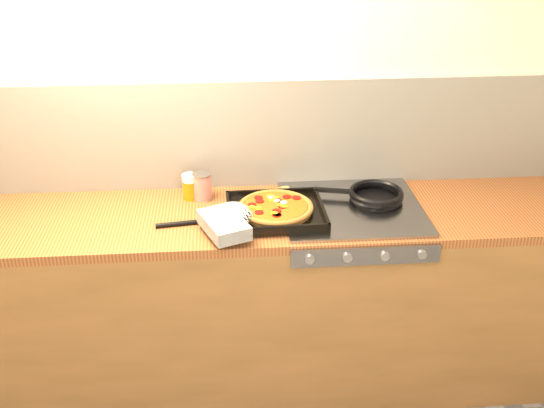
{
  "coord_description": "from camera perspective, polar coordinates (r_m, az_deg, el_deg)",
  "views": [
    {
      "loc": [
        -0.09,
        -1.33,
        2.16
      ],
      "look_at": [
        0.1,
        1.08,
        0.95
      ],
      "focal_mm": 42.0,
      "sensor_mm": 36.0,
      "label": 1
    }
  ],
  "objects": [
    {
      "name": "room_shell",
      "position": [
        2.9,
        -2.47,
        6.19
      ],
      "size": [
        3.2,
        3.2,
        3.2
      ],
      "color": "white",
      "rests_on": "ground"
    },
    {
      "name": "counter_run",
      "position": [
        2.97,
        -1.97,
        -8.55
      ],
      "size": [
        3.2,
        0.62,
        0.9
      ],
      "color": "#8E5E36",
      "rests_on": "ground"
    },
    {
      "name": "stovetop",
      "position": [
        2.79,
        7.16,
        -0.39
      ],
      "size": [
        0.6,
        0.56,
        0.02
      ],
      "primitive_type": "cube",
      "color": "gray",
      "rests_on": "counter_run"
    },
    {
      "name": "pizza_on_tray",
      "position": [
        2.65,
        -0.97,
        -0.73
      ],
      "size": [
        0.54,
        0.48,
        0.07
      ],
      "color": "black",
      "rests_on": "stovetop"
    },
    {
      "name": "frying_pan",
      "position": [
        2.85,
        9.21,
        0.79
      ],
      "size": [
        0.42,
        0.29,
        0.04
      ],
      "color": "black",
      "rests_on": "stovetop"
    },
    {
      "name": "tomato_can",
      "position": [
        2.85,
        -6.29,
        1.59
      ],
      "size": [
        0.1,
        0.1,
        0.12
      ],
      "color": "#980C0C",
      "rests_on": "counter_run"
    },
    {
      "name": "juice_glass",
      "position": [
        2.86,
        -7.34,
        1.57
      ],
      "size": [
        0.08,
        0.08,
        0.12
      ],
      "color": "#C46F0B",
      "rests_on": "counter_run"
    },
    {
      "name": "wooden_spoon",
      "position": [
        2.9,
        -0.5,
        1.1
      ],
      "size": [
        0.29,
        0.13,
        0.02
      ],
      "color": "tan",
      "rests_on": "counter_run"
    },
    {
      "name": "black_spatula",
      "position": [
        2.66,
        -7.22,
        -1.69
      ],
      "size": [
        0.29,
        0.1,
        0.02
      ],
      "color": "black",
      "rests_on": "counter_run"
    }
  ]
}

